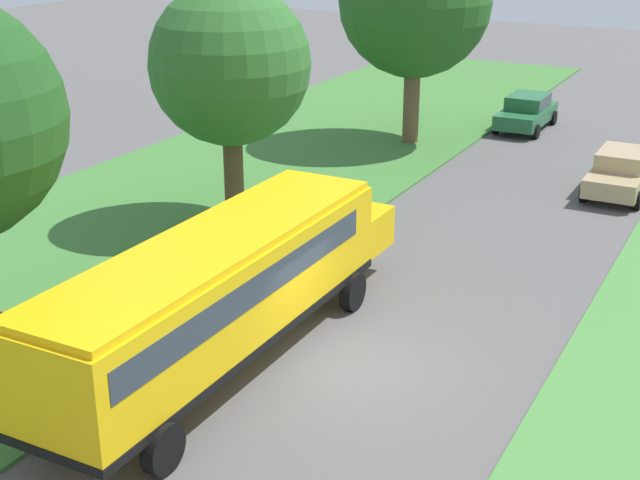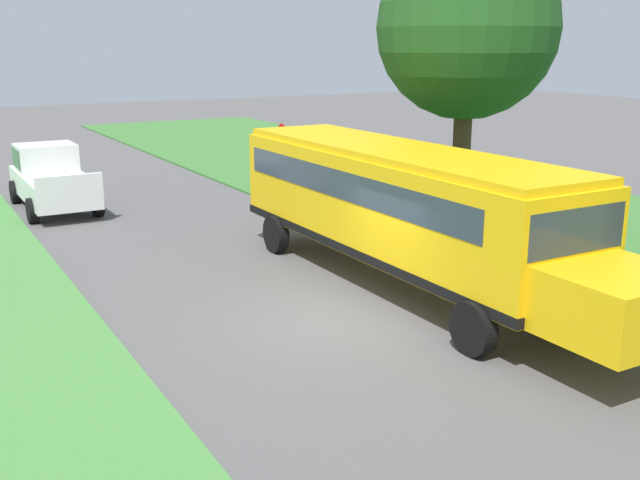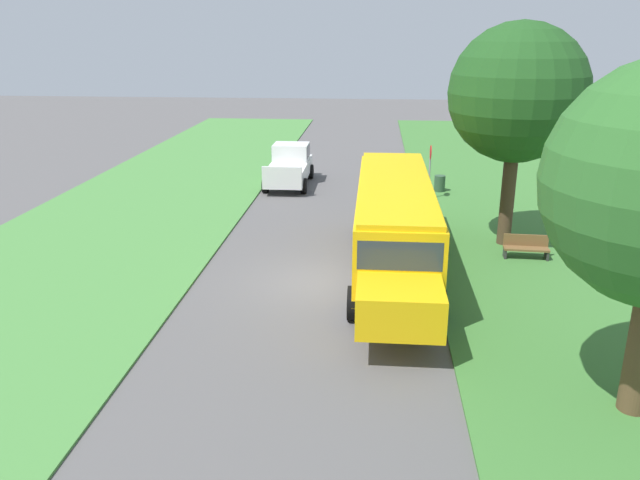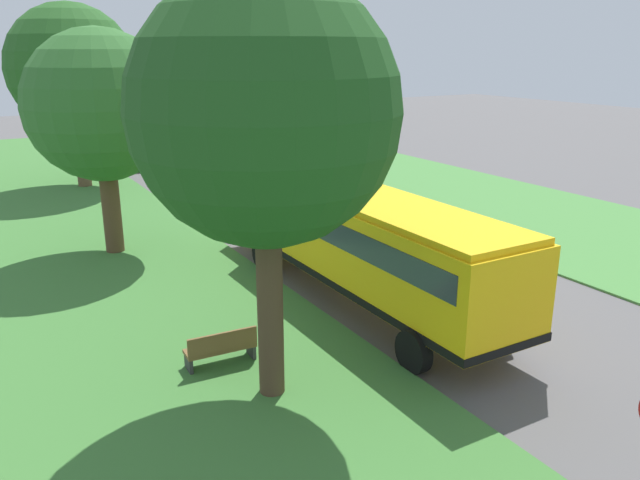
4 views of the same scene
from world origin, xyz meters
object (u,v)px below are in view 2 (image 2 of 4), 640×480
(stop_sign, at_px, (282,152))
(park_bench, at_px, (509,226))
(oak_tree_beside_bus, at_px, (465,29))
(pickup_truck, at_px, (51,177))
(trash_bin, at_px, (280,180))
(school_bus, at_px, (403,204))

(stop_sign, xyz_separation_m, park_bench, (-2.89, 8.27, -1.26))
(oak_tree_beside_bus, height_order, park_bench, oak_tree_beside_bus)
(pickup_truck, distance_m, trash_bin, 8.12)
(pickup_truck, xyz_separation_m, oak_tree_beside_bus, (-9.69, 9.48, 4.72))
(trash_bin, bearing_deg, oak_tree_beside_bus, 101.62)
(school_bus, relative_size, oak_tree_beside_bus, 1.48)
(school_bus, height_order, stop_sign, school_bus)
(school_bus, distance_m, stop_sign, 10.09)
(pickup_truck, distance_m, park_bench, 15.12)
(pickup_truck, bearing_deg, stop_sign, 158.51)
(school_bus, relative_size, stop_sign, 4.53)
(pickup_truck, distance_m, oak_tree_beside_bus, 14.35)
(school_bus, xyz_separation_m, stop_sign, (-1.98, -9.89, -0.19))
(pickup_truck, relative_size, trash_bin, 6.00)
(park_bench, distance_m, trash_bin, 10.13)
(stop_sign, bearing_deg, park_bench, 109.27)
(park_bench, xyz_separation_m, trash_bin, (2.20, -9.89, -0.02))
(school_bus, xyz_separation_m, park_bench, (-4.87, -1.62, -1.45))
(park_bench, bearing_deg, school_bus, 18.38)
(school_bus, height_order, pickup_truck, school_bus)
(park_bench, relative_size, trash_bin, 1.80)
(school_bus, bearing_deg, oak_tree_beside_bus, -143.00)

